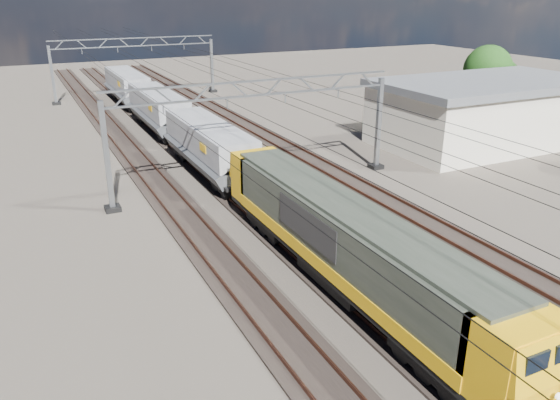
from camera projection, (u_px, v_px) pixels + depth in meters
name	position (u px, v px, depth m)	size (l,w,h in m)	color
ground	(285.00, 207.00, 33.13)	(160.00, 160.00, 0.00)	#2A2520
track_outer_west	(189.00, 223.00, 30.65)	(2.60, 140.00, 0.30)	black
track_loco	(255.00, 212.00, 32.28)	(2.60, 140.00, 0.30)	black
track_inner_east	(314.00, 201.00, 33.92)	(2.60, 140.00, 0.30)	black
track_outer_east	(367.00, 191.00, 35.55)	(2.60, 140.00, 0.30)	black
catenary_gantry_mid	(257.00, 130.00, 35.08)	(19.90, 0.90, 7.11)	gray
catenary_gantry_far	(136.00, 65.00, 65.27)	(19.90, 0.90, 7.11)	gray
overhead_wires	(234.00, 92.00, 37.77)	(12.03, 140.00, 0.53)	black
locomotive	(345.00, 241.00, 23.30)	(2.76, 21.10, 3.62)	black
hopper_wagon_lead	(209.00, 144.00, 38.18)	(3.38, 13.00, 3.25)	black
hopper_wagon_mid	(158.00, 108.00, 50.09)	(3.38, 13.00, 3.25)	black
hopper_wagon_third	(127.00, 85.00, 62.00)	(3.38, 13.00, 3.25)	black
industrial_shed	(486.00, 111.00, 46.17)	(18.60, 10.60, 5.40)	silver
tree_far	(491.00, 71.00, 55.43)	(5.33, 4.93, 7.23)	#3D241C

